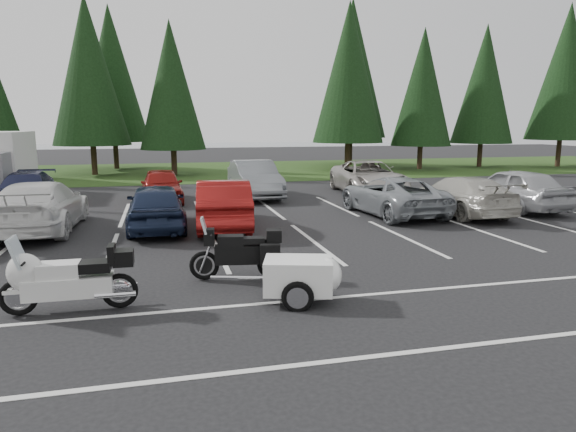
% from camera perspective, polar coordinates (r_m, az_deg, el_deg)
% --- Properties ---
extents(ground, '(120.00, 120.00, 0.00)m').
position_cam_1_polar(ground, '(12.72, -9.66, -4.70)').
color(ground, black).
rests_on(ground, ground).
extents(grass_strip, '(80.00, 16.00, 0.01)m').
position_cam_1_polar(grass_strip, '(36.42, -12.59, 4.85)').
color(grass_strip, '#213611').
rests_on(grass_strip, ground).
extents(lake_water, '(70.00, 50.00, 0.02)m').
position_cam_1_polar(lake_water, '(67.52, -9.89, 7.28)').
color(lake_water, slate).
rests_on(lake_water, ground).
extents(stall_markings, '(32.00, 16.00, 0.01)m').
position_cam_1_polar(stall_markings, '(14.66, -10.26, -2.72)').
color(stall_markings, silver).
rests_on(stall_markings, ground).
extents(conifer_4, '(4.80, 4.80, 11.17)m').
position_cam_1_polar(conifer_4, '(35.57, -21.32, 14.83)').
color(conifer_4, '#332316').
rests_on(conifer_4, ground).
extents(conifer_5, '(4.14, 4.14, 9.63)m').
position_cam_1_polar(conifer_5, '(33.97, -12.86, 13.98)').
color(conifer_5, '#332316').
rests_on(conifer_5, ground).
extents(conifer_6, '(4.93, 4.93, 11.48)m').
position_cam_1_polar(conifer_6, '(36.86, 6.77, 15.52)').
color(conifer_6, '#332316').
rests_on(conifer_6, ground).
extents(conifer_7, '(4.27, 4.27, 9.94)m').
position_cam_1_polar(conifer_7, '(38.79, 14.76, 13.66)').
color(conifer_7, '#332316').
rests_on(conifer_7, ground).
extents(conifer_8, '(4.53, 4.53, 10.56)m').
position_cam_1_polar(conifer_8, '(42.35, 20.98, 13.50)').
color(conifer_8, '#332316').
rests_on(conifer_8, ground).
extents(conifer_9, '(5.19, 5.19, 12.10)m').
position_cam_1_polar(conifer_9, '(45.09, 28.49, 13.87)').
color(conifer_9, '#332316').
rests_on(conifer_9, ground).
extents(conifer_back_b, '(4.97, 4.97, 11.58)m').
position_cam_1_polar(conifer_back_b, '(40.05, -19.04, 14.71)').
color(conifer_back_b, '#332316').
rests_on(conifer_back_b, ground).
extents(conifer_back_c, '(5.50, 5.50, 12.81)m').
position_cam_1_polar(conifer_back_c, '(42.02, 7.10, 15.92)').
color(conifer_back_c, '#332316').
rests_on(conifer_back_c, ground).
extents(car_near_3, '(2.30, 5.37, 1.54)m').
position_cam_1_polar(car_near_3, '(17.31, -25.83, 0.98)').
color(car_near_3, silver).
rests_on(car_near_3, ground).
extents(car_near_4, '(1.79, 4.34, 1.47)m').
position_cam_1_polar(car_near_4, '(16.34, -14.44, 1.06)').
color(car_near_4, '#17213B').
rests_on(car_near_4, ground).
extents(car_near_5, '(2.02, 4.73, 1.52)m').
position_cam_1_polar(car_near_5, '(16.33, -7.20, 1.38)').
color(car_near_5, maroon).
rests_on(car_near_5, ground).
extents(car_near_6, '(2.64, 5.13, 1.39)m').
position_cam_1_polar(car_near_6, '(18.89, 11.48, 2.24)').
color(car_near_6, gray).
rests_on(car_near_6, ground).
extents(car_near_7, '(2.19, 4.89, 1.39)m').
position_cam_1_polar(car_near_7, '(19.54, 18.57, 2.19)').
color(car_near_7, '#B7B3A7').
rests_on(car_near_7, ground).
extents(car_near_8, '(2.27, 4.83, 1.60)m').
position_cam_1_polar(car_near_8, '(21.48, 23.72, 2.81)').
color(car_near_8, '#A5A6AA').
rests_on(car_near_8, ground).
extents(car_far_1, '(2.12, 4.81, 1.37)m').
position_cam_1_polar(car_far_1, '(22.54, -27.12, 2.57)').
color(car_far_1, '#161A38').
rests_on(car_far_1, ground).
extents(car_far_2, '(1.73, 4.14, 1.40)m').
position_cam_1_polar(car_far_2, '(22.18, -13.85, 3.32)').
color(car_far_2, maroon).
rests_on(car_far_2, ground).
extents(car_far_3, '(1.84, 4.98, 1.63)m').
position_cam_1_polar(car_far_3, '(22.99, -3.74, 4.12)').
color(car_far_3, slate).
rests_on(car_far_3, ground).
extents(car_far_4, '(3.08, 5.80, 1.55)m').
position_cam_1_polar(car_far_4, '(24.33, 8.90, 4.26)').
color(car_far_4, '#A29C95').
rests_on(car_far_4, ground).
extents(touring_motorcycle, '(2.54, 0.81, 1.40)m').
position_cam_1_polar(touring_motorcycle, '(9.67, -23.22, -5.86)').
color(touring_motorcycle, silver).
rests_on(touring_motorcycle, ground).
extents(cargo_trailer, '(2.00, 1.47, 0.83)m').
position_cam_1_polar(cargo_trailer, '(9.48, 1.14, -7.13)').
color(cargo_trailer, white).
rests_on(cargo_trailer, ground).
extents(adventure_motorcycle, '(2.33, 1.10, 1.37)m').
position_cam_1_polar(adventure_motorcycle, '(10.81, -5.60, -3.52)').
color(adventure_motorcycle, black).
rests_on(adventure_motorcycle, ground).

